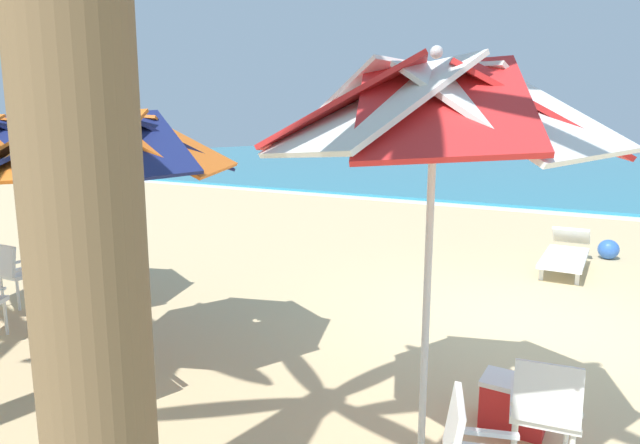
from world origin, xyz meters
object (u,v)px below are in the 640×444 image
at_px(beach_umbrella_0, 434,113).
at_px(plastic_chair_4, 16,271).
at_px(cooler_box, 514,403).
at_px(beach_ball, 608,249).
at_px(plastic_chair_2, 109,347).
at_px(beach_umbrella_1, 108,145).
at_px(plastic_chair_1, 545,408).
at_px(sun_lounger_1, 566,253).

xyz_separation_m(beach_umbrella_0, plastic_chair_4, (-5.82, 0.41, -1.97)).
xyz_separation_m(cooler_box, beach_ball, (0.43, 6.51, -0.02)).
relative_size(cooler_box, beach_ball, 1.39).
xyz_separation_m(beach_umbrella_0, plastic_chair_2, (-2.65, -0.52, -1.97)).
bearing_deg(cooler_box, beach_umbrella_1, -164.17).
height_order(beach_umbrella_0, cooler_box, beach_umbrella_0).
height_order(beach_umbrella_0, plastic_chair_1, beach_umbrella_0).
distance_m(beach_umbrella_0, plastic_chair_1, 2.13).
distance_m(plastic_chair_2, plastic_chair_4, 3.30).
height_order(plastic_chair_2, beach_ball, plastic_chair_2).
distance_m(plastic_chair_4, sun_lounger_1, 8.41).
bearing_deg(beach_umbrella_1, plastic_chair_2, -48.31).
bearing_deg(cooler_box, plastic_chair_4, -175.81).
relative_size(plastic_chair_2, beach_ball, 2.41).
bearing_deg(sun_lounger_1, beach_umbrella_1, -117.67).
distance_m(plastic_chair_2, cooler_box, 3.42).
xyz_separation_m(plastic_chair_1, cooler_box, (-0.27, 0.49, -0.30)).
bearing_deg(sun_lounger_1, plastic_chair_2, -113.65).
bearing_deg(beach_umbrella_0, sun_lounger_1, 87.30).
bearing_deg(sun_lounger_1, plastic_chair_4, -136.58).
xyz_separation_m(plastic_chair_2, cooler_box, (3.11, 1.40, -0.30)).
relative_size(beach_umbrella_1, cooler_box, 5.22).
distance_m(plastic_chair_1, sun_lounger_1, 5.84).
bearing_deg(sun_lounger_1, plastic_chair_1, -85.68).
height_order(beach_umbrella_0, plastic_chair_2, beach_umbrella_0).
relative_size(beach_umbrella_1, sun_lounger_1, 1.21).
distance_m(plastic_chair_2, beach_ball, 8.67).
relative_size(beach_umbrella_0, plastic_chair_2, 3.31).
bearing_deg(plastic_chair_4, cooler_box, 4.19).
xyz_separation_m(plastic_chair_1, beach_umbrella_1, (-3.75, -0.49, 1.72)).
distance_m(beach_umbrella_1, cooler_box, 4.14).
bearing_deg(plastic_chair_2, cooler_box, 24.17).
bearing_deg(beach_umbrella_1, cooler_box, 15.83).
height_order(plastic_chair_1, beach_umbrella_1, beach_umbrella_1).
bearing_deg(beach_ball, plastic_chair_1, -91.32).
xyz_separation_m(beach_umbrella_0, sun_lounger_1, (0.29, 6.19, -2.18)).
bearing_deg(plastic_chair_4, sun_lounger_1, 43.42).
bearing_deg(plastic_chair_1, beach_umbrella_0, -152.70).
relative_size(plastic_chair_1, plastic_chair_4, 1.00).
xyz_separation_m(plastic_chair_4, sun_lounger_1, (6.11, 5.78, -0.22)).
height_order(plastic_chair_1, plastic_chair_2, same).
height_order(beach_umbrella_0, plastic_chair_4, beach_umbrella_0).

